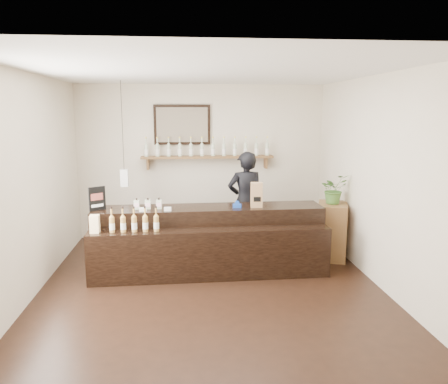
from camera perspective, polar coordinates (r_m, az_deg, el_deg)
ground at (r=6.02m, az=-1.78°, el=-12.13°), size 5.00×5.00×0.00m
room_shell at (r=5.59m, az=-1.88°, el=4.19°), size 5.00×5.00×5.00m
back_wall_decor at (r=7.95m, az=-3.98°, el=6.40°), size 2.66×0.96×1.69m
counter at (r=6.42m, az=-1.98°, el=-6.52°), size 3.36×0.95×1.10m
promo_sign at (r=6.39m, az=-16.24°, el=-0.85°), size 0.21×0.16×0.34m
paper_bag at (r=6.37m, az=4.27°, el=-0.38°), size 0.18×0.14×0.36m
tape_dispenser at (r=6.34m, az=1.72°, el=-1.71°), size 0.13×0.06×0.10m
side_cabinet at (r=7.18m, az=13.89°, el=-4.94°), size 0.62×0.72×0.89m
potted_plant at (r=7.04m, az=14.13°, el=0.38°), size 0.52×0.49×0.46m
shopkeeper at (r=7.30m, az=2.82°, el=-0.36°), size 0.74×0.53×1.89m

